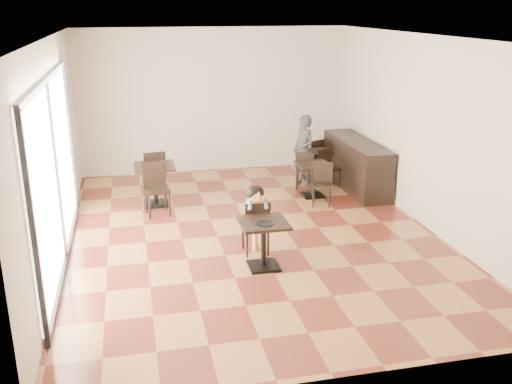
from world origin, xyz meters
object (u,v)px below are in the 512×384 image
object	(u,v)px
chair_mid_b	(322,185)
chair_back_b	(329,169)
chair_left_a	(154,173)
chair_back_a	(313,156)
cafe_table_mid	(313,180)
child	(255,219)
chair_left_b	(157,190)
cafe_table_left	(155,185)
chair_mid_a	(305,169)
child_chair	(255,226)
child_table	(264,245)
adult_patron	(304,151)
cafe_table_back	(315,165)

from	to	relation	value
chair_mid_b	chair_back_b	world-z (taller)	chair_mid_b
chair_left_a	chair_back_a	distance (m)	3.72
cafe_table_mid	chair_back_a	distance (m)	1.70
child	chair_left_b	bearing A→B (deg)	124.39
chair_back_a	chair_back_b	xyz separation A→B (m)	(0.00, -1.10, 0.00)
cafe_table_left	chair_left_a	size ratio (longest dim) A/B	0.83
chair_mid_a	child_chair	bearing A→B (deg)	82.52
child_table	child_chair	distance (m)	0.55
adult_patron	chair_mid_b	xyz separation A→B (m)	(-0.03, -1.31, -0.34)
chair_back_b	chair_left_b	bearing A→B (deg)	173.91
chair_mid_b	chair_left_b	xyz separation A→B (m)	(-3.09, 0.16, 0.07)
child	chair_left_a	distance (m)	3.41
child_chair	cafe_table_mid	distance (m)	2.95
adult_patron	cafe_table_mid	bearing A→B (deg)	-22.33
chair_left_b	chair_mid_b	bearing A→B (deg)	-11.01
chair_left_b	chair_left_a	bearing A→B (deg)	81.97
cafe_table_left	chair_back_a	xyz separation A→B (m)	(3.61, 1.45, -0.00)
chair_mid_a	adult_patron	bearing A→B (deg)	-75.09
cafe_table_back	chair_back_a	distance (m)	0.57
adult_patron	chair_left_b	distance (m)	3.34
chair_mid_b	chair_back_a	xyz separation A→B (m)	(0.52, 2.16, -0.01)
child_table	child_chair	world-z (taller)	child_chair
cafe_table_mid	cafe_table_left	xyz separation A→B (m)	(-3.09, 0.16, 0.06)
chair_mid_b	chair_left_a	bearing A→B (deg)	-179.57
child	chair_back_b	world-z (taller)	child
chair_left_a	chair_back_b	xyz separation A→B (m)	(3.61, -0.20, -0.08)
chair_left_a	chair_left_b	bearing A→B (deg)	81.97
adult_patron	chair_back_b	xyz separation A→B (m)	(0.49, -0.25, -0.36)
adult_patron	cafe_table_mid	distance (m)	0.87
child_chair	chair_mid_a	size ratio (longest dim) A/B	1.07
chair_back_a	chair_back_b	distance (m)	1.10
child_chair	chair_mid_b	world-z (taller)	child_chair
chair_mid_a	chair_left_b	xyz separation A→B (m)	(-3.09, -0.94, 0.07)
chair_left_a	chair_left_b	distance (m)	1.10
cafe_table_left	chair_left_b	world-z (taller)	chair_left_b
adult_patron	chair_left_a	xyz separation A→B (m)	(-3.12, -0.05, -0.28)
cafe_table_back	child_chair	bearing A→B (deg)	-121.18
cafe_table_left	chair_left_a	world-z (taller)	chair_left_a
child	chair_mid_a	distance (m)	3.42
child_chair	chair_left_a	size ratio (longest dim) A/B	0.91
child_table	chair_left_b	xyz separation A→B (m)	(-1.38, 2.56, 0.11)
chair_mid_a	chair_left_b	world-z (taller)	chair_left_b
chair_left_b	chair_back_a	distance (m)	4.13
cafe_table_mid	chair_mid_a	xyz separation A→B (m)	(0.00, 0.55, 0.07)
cafe_table_left	chair_mid_a	bearing A→B (deg)	7.18
child	cafe_table_left	distance (m)	2.91
adult_patron	cafe_table_left	bearing A→B (deg)	-99.19
chair_mid_b	chair_back_b	xyz separation A→B (m)	(0.52, 1.06, -0.01)
cafe_table_left	cafe_table_back	world-z (taller)	cafe_table_left
chair_mid_a	chair_mid_b	bearing A→B (deg)	112.63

